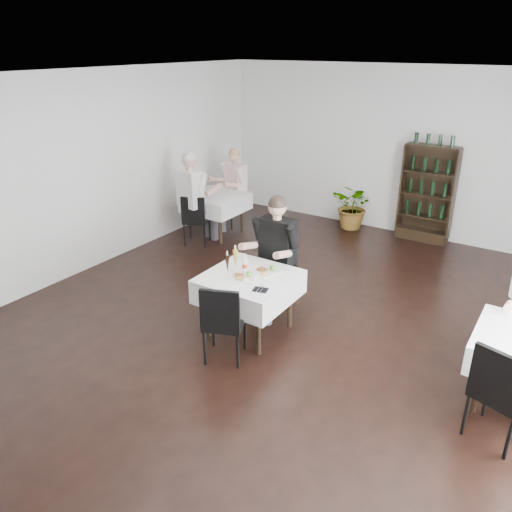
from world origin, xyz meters
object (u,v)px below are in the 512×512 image
at_px(diner_main, 273,248).
at_px(wine_shelf, 427,195).
at_px(main_table, 249,286).
at_px(potted_tree, 354,206).

bearing_deg(diner_main, wine_shelf, 76.27).
height_order(main_table, diner_main, diner_main).
distance_m(wine_shelf, potted_tree, 1.35).
distance_m(main_table, diner_main, 0.66).
height_order(main_table, potted_tree, potted_tree).
bearing_deg(potted_tree, wine_shelf, 5.07).
bearing_deg(wine_shelf, potted_tree, -174.93).
relative_size(wine_shelf, potted_tree, 1.98).
xyz_separation_m(wine_shelf, main_table, (-0.90, -4.31, -0.23)).
height_order(potted_tree, diner_main, diner_main).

